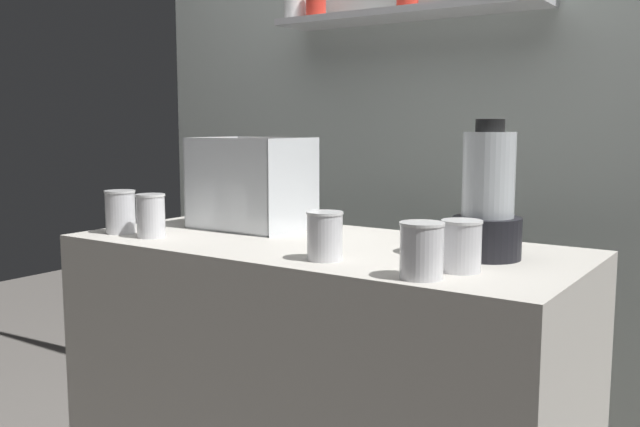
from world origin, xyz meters
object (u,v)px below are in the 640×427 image
Objects in this scene: blender_pitcher at (488,203)px; juice_cup_beet_middle at (325,239)px; juice_cup_beet_far_right at (461,249)px; juice_cup_mango_far_left at (120,214)px; carrot_display_bin at (253,200)px; juice_cup_pomegranate_left at (151,219)px; juice_cup_mango_right at (422,254)px.

blender_pitcher is 0.40m from juice_cup_beet_middle.
juice_cup_beet_far_right is (0.01, -0.18, -0.08)m from blender_pitcher.
juice_cup_beet_far_right is at bearing 3.17° from juice_cup_mango_far_left.
carrot_display_bin reaches higher than juice_cup_mango_far_left.
blender_pitcher is 2.68× the size of juice_cup_pomegranate_left.
juice_cup_beet_far_right is at bearing -86.75° from blender_pitcher.
juice_cup_beet_middle is at bearing -169.36° from juice_cup_beet_far_right.
juice_cup_mango_right is at bearing -25.62° from carrot_display_bin.
juice_cup_pomegranate_left is at bearing -176.13° from juice_cup_beet_far_right.
blender_pitcher is 0.94m from juice_cup_pomegranate_left.
blender_pitcher is at bearing -5.31° from carrot_display_bin.
juice_cup_mango_right is at bearing -3.24° from juice_cup_pomegranate_left.
blender_pitcher reaches higher than juice_cup_mango_far_left.
juice_cup_mango_right is (0.76, -0.36, -0.04)m from carrot_display_bin.
juice_cup_mango_right is (0.87, -0.05, -0.00)m from juice_cup_pomegranate_left.
blender_pitcher is 2.80× the size of juice_cup_mango_right.
juice_cup_mango_far_left is 1.05m from juice_cup_beet_far_right.
juice_cup_pomegranate_left is at bearing -110.37° from carrot_display_bin.
juice_cup_mango_right is at bearing -96.17° from blender_pitcher.
carrot_display_bin is 0.40m from juice_cup_mango_far_left.
juice_cup_beet_far_right is at bearing 10.64° from juice_cup_beet_middle.
juice_cup_pomegranate_left reaches higher than juice_cup_beet_far_right.
blender_pitcher is at bearing 12.82° from juice_cup_mango_far_left.
juice_cup_mango_far_left is (-1.04, -0.24, -0.08)m from blender_pitcher.
juice_cup_mango_far_left is at bearing -129.06° from carrot_display_bin.
carrot_display_bin reaches higher than juice_cup_beet_middle.
juice_cup_mango_right is (-0.03, -0.29, -0.08)m from blender_pitcher.
carrot_display_bin is 0.84m from juice_cup_beet_far_right.
juice_cup_mango_far_left is 1.02× the size of juice_cup_pomegranate_left.
blender_pitcher reaches higher than juice_cup_beet_middle.
juice_cup_pomegranate_left reaches higher than juice_cup_beet_middle.
juice_cup_mango_right is 1.04× the size of juice_cup_beet_far_right.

